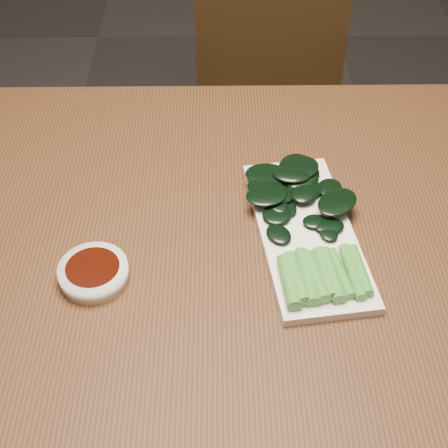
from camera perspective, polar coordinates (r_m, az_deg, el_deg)
table at (r=0.99m, az=-0.11°, el=-3.63°), size 1.40×0.80×0.75m
chair_far at (r=1.66m, az=3.97°, el=10.68°), size 0.42×0.42×0.89m
sauce_bowl at (r=0.88m, az=-11.83°, el=-4.37°), size 0.10×0.10×0.03m
serving_plate at (r=0.93m, az=7.50°, el=-0.78°), size 0.18×0.33×0.01m
gai_lan at (r=0.93m, az=7.15°, el=0.71°), size 0.19×0.32×0.02m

